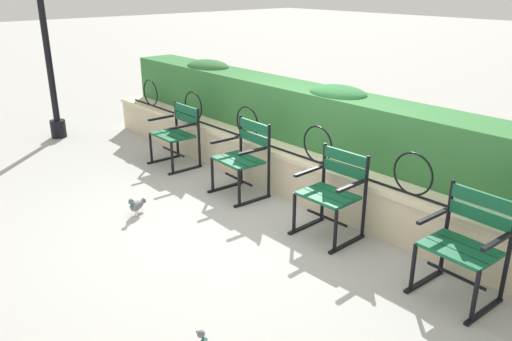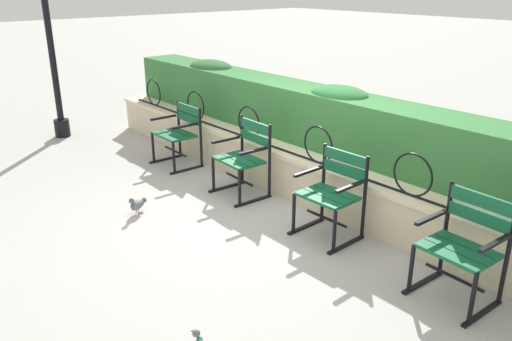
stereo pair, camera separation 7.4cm
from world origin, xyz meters
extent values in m
plane|color=#ADADA8|center=(0.00, 0.00, 0.00)|extent=(60.00, 60.00, 0.00)
cube|color=beige|center=(0.00, 0.95, 0.24)|extent=(8.31, 0.35, 0.47)
cube|color=beige|center=(0.00, 0.95, 0.50)|extent=(8.31, 0.41, 0.05)
cylinder|color=black|center=(0.00, 0.87, 0.53)|extent=(7.75, 0.02, 0.02)
torus|color=black|center=(-3.36, 0.87, 0.73)|extent=(0.42, 0.02, 0.42)
torus|color=black|center=(-2.17, 0.87, 0.73)|extent=(0.42, 0.02, 0.42)
torus|color=black|center=(-0.99, 0.87, 0.73)|extent=(0.42, 0.02, 0.42)
torus|color=black|center=(0.20, 0.87, 0.73)|extent=(0.42, 0.02, 0.42)
torus|color=black|center=(1.39, 0.87, 0.73)|extent=(0.42, 0.02, 0.42)
cube|color=#387A3D|center=(0.00, 1.42, 0.85)|extent=(8.14, 0.60, 0.66)
ellipsoid|color=#326A36|center=(-2.55, 1.42, 1.18)|extent=(0.76, 0.54, 0.20)
ellipsoid|color=#30773C|center=(-0.01, 1.42, 1.18)|extent=(0.73, 0.54, 0.18)
cube|color=#145B38|center=(-2.00, 0.26, 0.44)|extent=(0.56, 0.13, 0.03)
cube|color=#145B38|center=(-2.00, 0.40, 0.44)|extent=(0.56, 0.13, 0.03)
cube|color=#145B38|center=(-2.00, 0.53, 0.44)|extent=(0.56, 0.13, 0.03)
cube|color=#145B38|center=(-2.00, 0.64, 0.75)|extent=(0.56, 0.04, 0.11)
cube|color=#145B38|center=(-2.00, 0.64, 0.63)|extent=(0.56, 0.04, 0.11)
cylinder|color=black|center=(-1.72, 0.63, 0.41)|extent=(0.04, 0.04, 0.82)
cylinder|color=black|center=(-1.72, 0.20, 0.22)|extent=(0.04, 0.04, 0.44)
cube|color=black|center=(-1.72, 0.39, 0.01)|extent=(0.05, 0.52, 0.02)
cube|color=black|center=(-1.72, 0.39, 0.62)|extent=(0.04, 0.40, 0.03)
cylinder|color=black|center=(-2.27, 0.64, 0.41)|extent=(0.04, 0.04, 0.82)
cylinder|color=black|center=(-2.28, 0.21, 0.22)|extent=(0.04, 0.04, 0.44)
cube|color=black|center=(-2.28, 0.40, 0.01)|extent=(0.05, 0.52, 0.02)
cube|color=black|center=(-2.28, 0.40, 0.62)|extent=(0.04, 0.40, 0.03)
cylinder|color=black|center=(-2.00, 0.40, 0.20)|extent=(0.53, 0.04, 0.03)
cube|color=#145B38|center=(-0.62, 0.29, 0.44)|extent=(0.54, 0.15, 0.03)
cube|color=#145B38|center=(-0.62, 0.42, 0.44)|extent=(0.54, 0.15, 0.03)
cube|color=#145B38|center=(-0.61, 0.56, 0.44)|extent=(0.54, 0.15, 0.03)
cube|color=#145B38|center=(-0.61, 0.66, 0.81)|extent=(0.54, 0.05, 0.11)
cube|color=#145B38|center=(-0.61, 0.66, 0.66)|extent=(0.54, 0.05, 0.11)
cylinder|color=black|center=(-0.34, 0.65, 0.44)|extent=(0.04, 0.04, 0.89)
cylinder|color=black|center=(-0.36, 0.22, 0.22)|extent=(0.04, 0.04, 0.44)
cube|color=black|center=(-0.35, 0.41, 0.01)|extent=(0.06, 0.52, 0.02)
cube|color=black|center=(-0.35, 0.41, 0.62)|extent=(0.05, 0.40, 0.03)
cylinder|color=black|center=(-0.88, 0.67, 0.44)|extent=(0.04, 0.04, 0.89)
cylinder|color=black|center=(-0.90, 0.24, 0.22)|extent=(0.04, 0.04, 0.44)
cube|color=black|center=(-0.89, 0.43, 0.01)|extent=(0.06, 0.52, 0.02)
cube|color=black|center=(-0.89, 0.43, 0.62)|extent=(0.05, 0.40, 0.03)
cylinder|color=black|center=(-0.62, 0.42, 0.20)|extent=(0.51, 0.05, 0.03)
cube|color=#145B38|center=(0.77, 0.29, 0.44)|extent=(0.53, 0.14, 0.03)
cube|color=#145B38|center=(0.76, 0.42, 0.44)|extent=(0.53, 0.14, 0.03)
cube|color=#145B38|center=(0.76, 0.56, 0.44)|extent=(0.53, 0.14, 0.03)
cube|color=#145B38|center=(0.76, 0.66, 0.79)|extent=(0.53, 0.04, 0.11)
cube|color=#145B38|center=(0.76, 0.66, 0.65)|extent=(0.53, 0.04, 0.11)
cylinder|color=black|center=(1.02, 0.67, 0.43)|extent=(0.04, 0.04, 0.86)
cylinder|color=black|center=(1.03, 0.24, 0.22)|extent=(0.04, 0.04, 0.44)
cube|color=black|center=(1.03, 0.43, 0.01)|extent=(0.05, 0.52, 0.02)
cube|color=black|center=(1.03, 0.43, 0.62)|extent=(0.05, 0.40, 0.03)
cylinder|color=black|center=(0.49, 0.66, 0.43)|extent=(0.04, 0.04, 0.86)
cylinder|color=black|center=(0.50, 0.23, 0.22)|extent=(0.04, 0.04, 0.44)
cube|color=black|center=(0.50, 0.42, 0.01)|extent=(0.05, 0.52, 0.02)
cube|color=black|center=(0.50, 0.42, 0.62)|extent=(0.05, 0.40, 0.03)
cylinder|color=black|center=(0.76, 0.42, 0.20)|extent=(0.50, 0.04, 0.03)
cube|color=#145B38|center=(2.14, 0.27, 0.44)|extent=(0.54, 0.15, 0.03)
cube|color=#145B38|center=(2.14, 0.41, 0.44)|extent=(0.54, 0.15, 0.03)
cube|color=#145B38|center=(2.15, 0.54, 0.44)|extent=(0.54, 0.15, 0.03)
cube|color=#145B38|center=(2.15, 0.65, 0.80)|extent=(0.54, 0.05, 0.11)
cube|color=#145B38|center=(2.15, 0.65, 0.66)|extent=(0.54, 0.05, 0.11)
cylinder|color=black|center=(2.42, 0.64, 0.44)|extent=(0.04, 0.04, 0.88)
cylinder|color=black|center=(2.40, 0.21, 0.22)|extent=(0.04, 0.04, 0.44)
cube|color=black|center=(2.41, 0.40, 0.01)|extent=(0.06, 0.52, 0.02)
cube|color=black|center=(2.41, 0.40, 0.62)|extent=(0.05, 0.40, 0.03)
cylinder|color=black|center=(1.89, 0.66, 0.44)|extent=(0.04, 0.04, 0.88)
cylinder|color=black|center=(1.87, 0.23, 0.22)|extent=(0.04, 0.04, 0.44)
cube|color=black|center=(1.88, 0.42, 0.01)|extent=(0.06, 0.52, 0.02)
cube|color=black|center=(1.88, 0.42, 0.62)|extent=(0.05, 0.40, 0.03)
cylinder|color=black|center=(2.14, 0.41, 0.20)|extent=(0.51, 0.05, 0.03)
ellipsoid|color=slate|center=(-0.93, -0.76, 0.11)|extent=(0.18, 0.21, 0.11)
cylinder|color=#2D6B56|center=(-0.89, -0.82, 0.14)|extent=(0.07, 0.07, 0.06)
sphere|color=#55555D|center=(-0.88, -0.84, 0.20)|extent=(0.06, 0.06, 0.06)
cone|color=black|center=(-0.87, -0.87, 0.19)|extent=(0.02, 0.03, 0.01)
cone|color=#4A4A52|center=(-0.99, -0.66, 0.10)|extent=(0.09, 0.10, 0.06)
ellipsoid|color=#5B5B63|center=(-0.90, -0.73, 0.11)|extent=(0.09, 0.13, 0.07)
ellipsoid|color=#5B5B63|center=(-0.97, -0.78, 0.11)|extent=(0.09, 0.13, 0.07)
cylinder|color=#C6515B|center=(-0.91, -0.76, 0.03)|extent=(0.01, 0.01, 0.05)
cylinder|color=#C6515B|center=(-0.95, -0.76, 0.03)|extent=(0.01, 0.01, 0.05)
sphere|color=slate|center=(1.39, -1.54, 0.20)|extent=(0.06, 0.06, 0.06)
cone|color=black|center=(1.36, -1.54, 0.19)|extent=(0.02, 0.02, 0.01)
cylinder|color=black|center=(-4.38, -0.28, 1.78)|extent=(0.10, 0.10, 3.56)
cylinder|color=black|center=(-4.38, -0.28, 0.14)|extent=(0.24, 0.24, 0.28)
camera|label=1|loc=(3.76, -3.11, 2.42)|focal=35.96mm
camera|label=2|loc=(3.81, -3.06, 2.42)|focal=35.96mm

